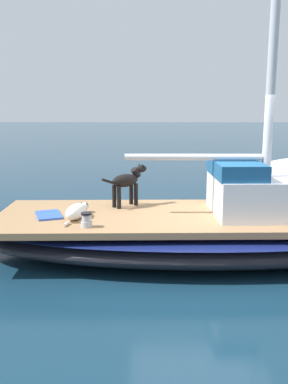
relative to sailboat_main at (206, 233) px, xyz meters
The scene contains 8 objects.
ground_plane 0.34m from the sailboat_main, ahead, with size 120.00×120.00×0.00m, color #143347.
sailboat_main is the anchor object (origin of this frame).
mast_main 3.58m from the sailboat_main, 91.44° to the left, with size 0.14×2.27×7.07m.
cabin_house 1.30m from the sailboat_main, 91.29° to the left, with size 1.45×2.25×0.84m.
dog_white 2.08m from the sailboat_main, 82.47° to the right, with size 0.95×0.37×0.22m.
dog_black 1.58m from the sailboat_main, 112.19° to the right, with size 0.68×0.77×0.70m.
deck_winch 2.00m from the sailboat_main, 67.30° to the right, with size 0.16×0.16×0.21m.
deck_towel 2.51m from the sailboat_main, 86.56° to the right, with size 0.56×0.36×0.03m, color blue.
Camera 1 is at (6.40, -0.97, 2.32)m, focal length 38.89 mm.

